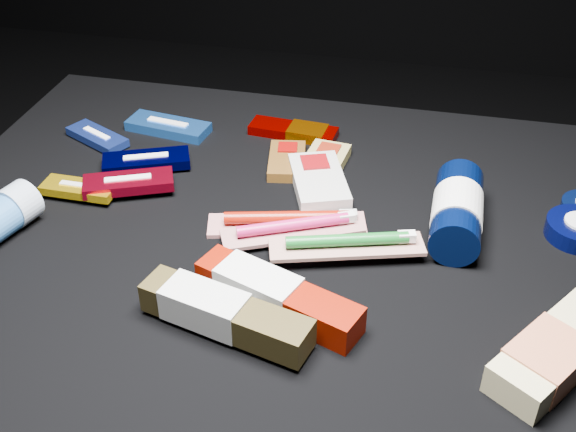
# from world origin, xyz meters

# --- Properties ---
(ground) EXTENTS (3.00, 3.00, 0.00)m
(ground) POSITION_xyz_m (0.00, 0.00, 0.00)
(ground) COLOR black
(ground) RESTS_ON ground
(cloth_table) EXTENTS (0.98, 0.78, 0.40)m
(cloth_table) POSITION_xyz_m (0.00, 0.00, 0.20)
(cloth_table) COLOR black
(cloth_table) RESTS_ON ground
(luna_bar_0) EXTENTS (0.14, 0.07, 0.02)m
(luna_bar_0) POSITION_xyz_m (-0.23, 0.23, 0.41)
(luna_bar_0) COLOR blue
(luna_bar_0) RESTS_ON cloth_table
(luna_bar_1) EXTENTS (0.11, 0.08, 0.01)m
(luna_bar_1) POSITION_xyz_m (-0.33, 0.17, 0.41)
(luna_bar_1) COLOR #213A9F
(luna_bar_1) RESTS_ON cloth_table
(luna_bar_2) EXTENTS (0.14, 0.09, 0.02)m
(luna_bar_2) POSITION_xyz_m (-0.22, 0.11, 0.41)
(luna_bar_2) COLOR black
(luna_bar_2) RESTS_ON cloth_table
(luna_bar_3) EXTENTS (0.10, 0.04, 0.01)m
(luna_bar_3) POSITION_xyz_m (-0.29, 0.02, 0.41)
(luna_bar_3) COLOR gold
(luna_bar_3) RESTS_ON cloth_table
(luna_bar_4) EXTENTS (0.13, 0.09, 0.02)m
(luna_bar_4) POSITION_xyz_m (-0.22, 0.04, 0.42)
(luna_bar_4) COLOR maroon
(luna_bar_4) RESTS_ON cloth_table
(clif_bar_0) EXTENTS (0.07, 0.11, 0.02)m
(clif_bar_0) POSITION_xyz_m (-0.02, 0.17, 0.41)
(clif_bar_0) COLOR #543311
(clif_bar_0) RESTS_ON cloth_table
(clif_bar_1) EXTENTS (0.11, 0.15, 0.02)m
(clif_bar_1) POSITION_xyz_m (0.03, 0.12, 0.41)
(clif_bar_1) COLOR beige
(clif_bar_1) RESTS_ON cloth_table
(clif_bar_2) EXTENTS (0.07, 0.11, 0.02)m
(clif_bar_2) POSITION_xyz_m (0.03, 0.17, 0.41)
(clif_bar_2) COLOR #A4954F
(clif_bar_2) RESTS_ON cloth_table
(power_bar) EXTENTS (0.14, 0.06, 0.02)m
(power_bar) POSITION_xyz_m (-0.02, 0.26, 0.41)
(power_bar) COLOR #740100
(power_bar) RESTS_ON cloth_table
(lotion_bottle) EXTENTS (0.07, 0.20, 0.07)m
(lotion_bottle) POSITION_xyz_m (0.23, 0.05, 0.43)
(lotion_bottle) COLOR black
(lotion_bottle) RESTS_ON cloth_table
(bodywash_bottle) EXTENTS (0.15, 0.18, 0.04)m
(bodywash_bottle) POSITION_xyz_m (0.34, -0.16, 0.42)
(bodywash_bottle) COLOR #C5B883
(bodywash_bottle) RESTS_ON cloth_table
(toothbrush_pack_0) EXTENTS (0.21, 0.10, 0.02)m
(toothbrush_pack_0) POSITION_xyz_m (0.02, 0.01, 0.41)
(toothbrush_pack_0) COLOR beige
(toothbrush_pack_0) RESTS_ON cloth_table
(toothbrush_pack_1) EXTENTS (0.19, 0.12, 0.02)m
(toothbrush_pack_1) POSITION_xyz_m (0.03, -0.01, 0.41)
(toothbrush_pack_1) COLOR beige
(toothbrush_pack_1) RESTS_ON cloth_table
(toothbrush_pack_2) EXTENTS (0.20, 0.10, 0.02)m
(toothbrush_pack_2) POSITION_xyz_m (0.10, -0.03, 0.42)
(toothbrush_pack_2) COLOR beige
(toothbrush_pack_2) RESTS_ON cloth_table
(toothpaste_carton_red) EXTENTS (0.21, 0.11, 0.04)m
(toothpaste_carton_red) POSITION_xyz_m (0.03, -0.14, 0.42)
(toothpaste_carton_red) COLOR #700C00
(toothpaste_carton_red) RESTS_ON cloth_table
(toothpaste_carton_green) EXTENTS (0.20, 0.09, 0.04)m
(toothpaste_carton_green) POSITION_xyz_m (-0.02, -0.19, 0.42)
(toothpaste_carton_green) COLOR #342A12
(toothpaste_carton_green) RESTS_ON cloth_table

